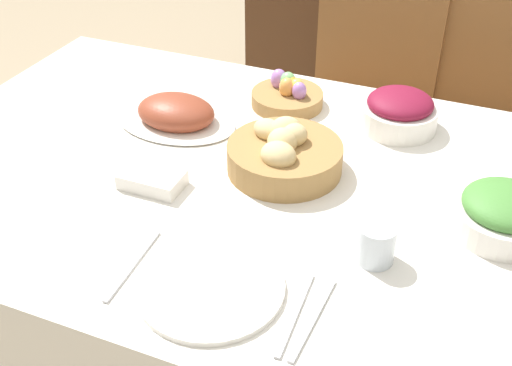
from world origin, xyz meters
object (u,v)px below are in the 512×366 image
Objects in this scene: butter_dish at (152,180)px; knife at (295,314)px; bread_basket at (284,152)px; green_salad_bowl at (504,213)px; chair_far_right at (495,132)px; egg_basket at (288,95)px; sideboard at (435,38)px; dinner_plate at (211,287)px; ham_platter at (176,114)px; beet_salad_bowl at (399,111)px; chair_far_center at (359,107)px; spoon at (313,319)px; drinking_cup at (376,243)px; fork at (133,265)px.

knife is at bearing -29.88° from butter_dish.
green_salad_bowl is at bearing -5.08° from bread_basket.
egg_basket is (-0.50, -0.52, 0.28)m from chair_far_right.
sideboard is 1.95m from dinner_plate.
beet_salad_bowl is at bearing 20.32° from ham_platter.
chair_far_center is at bearing 111.63° from beet_salad_bowl.
sideboard is at bearing 79.10° from butter_dish.
chair_far_center is 3.80× the size of bread_basket.
ham_platter is at bearing -105.24° from chair_far_center.
sideboard is at bearing 110.84° from chair_far_right.
spoon is (0.22, -1.17, 0.25)m from chair_far_center.
ham_platter is 0.68m from spoon.
egg_basket is 0.99× the size of beet_salad_bowl.
drinking_cup is at bearing -100.42° from chair_far_right.
dinner_plate is at bearing -88.01° from bread_basket.
bread_basket is 1.28× the size of spoon.
ham_platter is at bearing 107.32° from butter_dish.
drinking_cup reaches higher than butter_dish.
bread_basket is 0.28m from butter_dish.
beet_salad_bowl is 0.94× the size of spoon.
fork is at bearing -109.53° from bread_basket.
sideboard reaches higher than beet_salad_bowl.
beet_salad_bowl is at bearing -62.26° from chair_far_center.
chair_far_right is at bearing 62.73° from bread_basket.
fork is 0.24m from butter_dish.
green_salad_bowl is (0.47, -0.83, 0.29)m from chair_far_center.
beet_salad_bowl is 0.67m from dinner_plate.
ham_platter is 1.55× the size of green_salad_bowl.
fork is at bearing 177.30° from knife.
sideboard reaches higher than ham_platter.
green_salad_bowl is at bearing 48.07° from knife.
bread_basket is (0.02, -0.79, 0.29)m from chair_far_center.
egg_basket is (-0.20, -1.27, 0.31)m from sideboard.
knife is at bearing -88.29° from sideboard.
sideboard is 1.65m from green_salad_bowl.
chair_far_right is 1.32m from fork.
chair_far_right reaches higher than green_salad_bowl.
sideboard is 6.17× the size of dinner_plate.
ham_platter is at bearing 170.48° from green_salad_bowl.
drinking_cup is (-0.16, -1.00, 0.29)m from chair_far_right.
drinking_cup is (0.55, -0.29, 0.01)m from ham_platter.
bread_basket is 0.43m from spoon.
spoon is at bearing -28.07° from butter_dish.
butter_dish is (-0.63, -0.95, 0.27)m from chair_far_right.
egg_basket is 2.41× the size of drinking_cup.
spoon is at bearing -66.60° from egg_basket.
knife is 0.45m from butter_dish.
green_salad_bowl is at bearing -49.74° from beet_salad_bowl.
drinking_cup is at bearing 62.08° from knife.
bread_basket is 0.31m from ham_platter.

